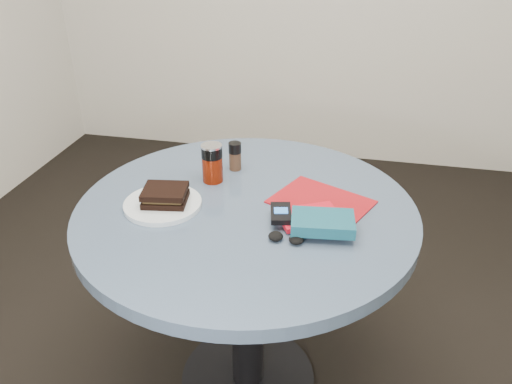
% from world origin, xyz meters
% --- Properties ---
extents(ground, '(4.00, 4.00, 0.00)m').
position_xyz_m(ground, '(0.00, 0.00, 0.00)').
color(ground, black).
rests_on(ground, ground).
extents(table, '(1.00, 1.00, 0.75)m').
position_xyz_m(table, '(0.00, 0.00, 0.59)').
color(table, black).
rests_on(table, ground).
extents(plate, '(0.28, 0.28, 0.01)m').
position_xyz_m(plate, '(-0.24, -0.05, 0.76)').
color(plate, silver).
rests_on(plate, table).
extents(sandwich, '(0.14, 0.12, 0.04)m').
position_xyz_m(sandwich, '(-0.23, -0.05, 0.79)').
color(sandwich, black).
rests_on(sandwich, plate).
extents(soda_can, '(0.08, 0.08, 0.12)m').
position_xyz_m(soda_can, '(-0.14, 0.13, 0.81)').
color(soda_can, '#6B1705').
rests_on(soda_can, table).
extents(pepper_grinder, '(0.05, 0.05, 0.10)m').
position_xyz_m(pepper_grinder, '(-0.09, 0.22, 0.80)').
color(pepper_grinder, '#402A1B').
rests_on(pepper_grinder, table).
extents(magazine, '(0.33, 0.30, 0.00)m').
position_xyz_m(magazine, '(0.21, 0.06, 0.75)').
color(magazine, maroon).
rests_on(magazine, table).
extents(red_book, '(0.20, 0.18, 0.01)m').
position_xyz_m(red_book, '(0.19, -0.04, 0.76)').
color(red_book, red).
rests_on(red_book, magazine).
extents(novel, '(0.18, 0.13, 0.03)m').
position_xyz_m(novel, '(0.23, -0.10, 0.78)').
color(novel, '#134A5C').
rests_on(novel, red_book).
extents(mp3_player, '(0.07, 0.11, 0.02)m').
position_xyz_m(mp3_player, '(0.11, -0.06, 0.78)').
color(mp3_player, black).
rests_on(mp3_player, red_book).
extents(headphones, '(0.10, 0.05, 0.02)m').
position_xyz_m(headphones, '(0.14, -0.15, 0.76)').
color(headphones, black).
rests_on(headphones, table).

